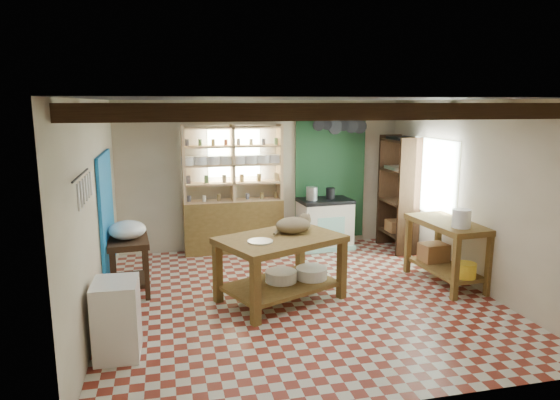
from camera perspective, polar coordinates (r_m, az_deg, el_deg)
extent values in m
cube|color=maroon|center=(6.79, 2.22, -11.15)|extent=(5.00, 5.00, 0.02)
cube|color=#444449|center=(6.29, 2.40, 11.44)|extent=(5.00, 5.00, 0.02)
cube|color=beige|center=(8.82, -2.02, 2.85)|extent=(5.00, 0.04, 2.60)
cube|color=beige|center=(4.13, 11.62, -6.88)|extent=(5.00, 0.04, 2.60)
cube|color=beige|center=(6.25, -20.40, -1.26)|extent=(0.04, 5.00, 2.60)
cube|color=beige|center=(7.47, 21.12, 0.62)|extent=(0.04, 5.00, 2.60)
cube|color=#362112|center=(6.29, 2.39, 10.35)|extent=(5.00, 3.80, 0.15)
cube|color=#186EB7|center=(7.16, -19.19, -1.31)|extent=(0.04, 1.40, 1.60)
cube|color=#1B4425|center=(9.12, 5.76, 2.76)|extent=(1.30, 0.04, 2.30)
cube|color=silver|center=(8.67, -5.28, 5.34)|extent=(0.90, 0.02, 0.80)
cube|color=silver|center=(8.28, 17.20, 2.53)|extent=(0.02, 1.30, 1.20)
cube|color=black|center=(4.98, -21.74, 1.29)|extent=(0.06, 0.90, 0.28)
cube|color=black|center=(8.63, 6.78, 8.48)|extent=(0.86, 0.12, 0.36)
cube|color=tan|center=(8.57, -5.38, 1.22)|extent=(1.70, 0.34, 2.20)
cube|color=#362112|center=(8.94, 13.38, 0.72)|extent=(0.40, 0.86, 2.00)
cube|color=brown|center=(6.57, 0.04, -7.84)|extent=(1.80, 1.54, 0.86)
cube|color=white|center=(8.91, 5.12, -2.70)|extent=(0.95, 0.67, 0.89)
cube|color=#362112|center=(7.11, -16.82, -7.23)|extent=(0.58, 0.80, 0.77)
cube|color=white|center=(5.48, -18.14, -12.75)|extent=(0.45, 0.54, 0.79)
cube|color=brown|center=(7.53, 18.45, -5.72)|extent=(0.72, 1.32, 0.92)
ellipsoid|color=olive|center=(6.60, 1.52, -2.90)|extent=(0.59, 0.56, 0.21)
cylinder|color=#B3B4BB|center=(6.20, -2.27, -4.75)|extent=(0.42, 0.42, 0.02)
cylinder|color=white|center=(6.68, 0.13, -8.70)|extent=(0.55, 0.55, 0.14)
cylinder|color=white|center=(6.80, 3.62, -8.33)|extent=(0.56, 0.56, 0.15)
cylinder|color=#B3B4BB|center=(8.70, 3.66, 0.76)|extent=(0.21, 0.21, 0.23)
cylinder|color=black|center=(8.83, 5.78, 0.76)|extent=(0.17, 0.17, 0.19)
ellipsoid|color=white|center=(6.97, -17.05, -3.28)|extent=(0.53, 0.53, 0.24)
cylinder|color=white|center=(7.08, 20.02, -1.99)|extent=(0.26, 0.26, 0.25)
cube|color=olive|center=(7.79, 17.14, -5.73)|extent=(0.40, 0.33, 0.26)
cylinder|color=yellow|center=(7.22, 20.46, -7.52)|extent=(0.29, 0.29, 0.20)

